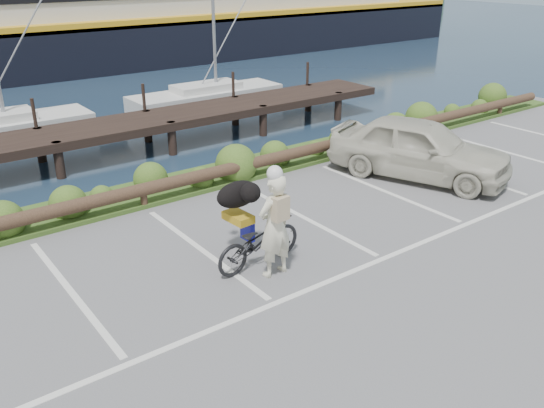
% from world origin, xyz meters
% --- Properties ---
extents(ground, '(72.00, 72.00, 0.00)m').
position_xyz_m(ground, '(0.00, 0.00, 0.00)').
color(ground, '#5C5C5E').
extents(vegetation_strip, '(34.00, 1.60, 0.10)m').
position_xyz_m(vegetation_strip, '(0.00, 5.30, 0.05)').
color(vegetation_strip, '#3D5B21').
rests_on(vegetation_strip, ground).
extents(log_rail, '(32.00, 0.30, 0.60)m').
position_xyz_m(log_rail, '(0.00, 4.60, 0.00)').
color(log_rail, '#443021').
rests_on(log_rail, ground).
extents(bicycle, '(1.93, 0.81, 0.99)m').
position_xyz_m(bicycle, '(0.57, 0.84, 0.50)').
color(bicycle, black).
rests_on(bicycle, ground).
extents(cyclist, '(0.74, 0.52, 1.93)m').
position_xyz_m(cyclist, '(0.60, 0.40, 0.97)').
color(cyclist, beige).
rests_on(cyclist, ground).
extents(dog, '(0.50, 0.91, 0.51)m').
position_xyz_m(dog, '(0.52, 1.45, 1.25)').
color(dog, black).
rests_on(dog, bicycle).
extents(parked_car, '(3.46, 4.98, 1.58)m').
position_xyz_m(parked_car, '(6.64, 2.21, 0.79)').
color(parked_car, beige).
rests_on(parked_car, ground).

